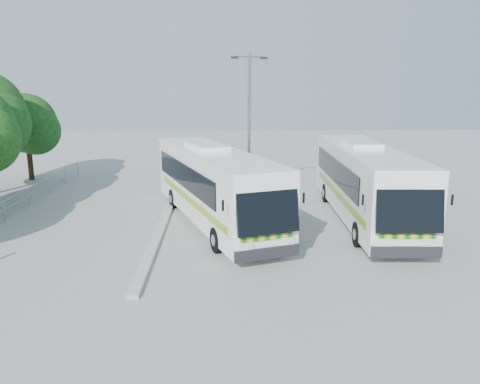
{
  "coord_description": "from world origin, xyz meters",
  "views": [
    {
      "loc": [
        0.41,
        -19.26,
        6.32
      ],
      "look_at": [
        1.33,
        1.87,
        1.56
      ],
      "focal_mm": 35.0,
      "sensor_mm": 36.0,
      "label": 1
    }
  ],
  "objects_px": {
    "coach_adjacent": "(364,181)",
    "lamppost": "(249,123)",
    "tree_far_e": "(27,124)",
    "coach_main": "(214,184)"
  },
  "relations": [
    {
      "from": "tree_far_e",
      "to": "coach_adjacent",
      "type": "xyz_separation_m",
      "value": [
        19.96,
        -10.86,
        -1.97
      ]
    },
    {
      "from": "tree_far_e",
      "to": "coach_adjacent",
      "type": "relative_size",
      "value": 0.46
    },
    {
      "from": "coach_main",
      "to": "coach_adjacent",
      "type": "xyz_separation_m",
      "value": [
        7.22,
        0.27,
        0.03
      ]
    },
    {
      "from": "coach_adjacent",
      "to": "lamppost",
      "type": "height_order",
      "value": "lamppost"
    },
    {
      "from": "tree_far_e",
      "to": "lamppost",
      "type": "bearing_deg",
      "value": -26.63
    },
    {
      "from": "coach_adjacent",
      "to": "lamppost",
      "type": "bearing_deg",
      "value": 149.51
    },
    {
      "from": "tree_far_e",
      "to": "coach_main",
      "type": "xyz_separation_m",
      "value": [
        12.75,
        -11.13,
        -2.0
      ]
    },
    {
      "from": "lamppost",
      "to": "coach_main",
      "type": "bearing_deg",
      "value": -131.38
    },
    {
      "from": "tree_far_e",
      "to": "coach_adjacent",
      "type": "height_order",
      "value": "tree_far_e"
    },
    {
      "from": "coach_main",
      "to": "coach_adjacent",
      "type": "relative_size",
      "value": 0.99
    }
  ]
}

